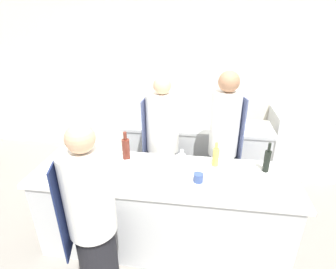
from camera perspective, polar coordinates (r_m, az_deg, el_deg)
The scene contains 18 objects.
ground_plane at distance 3.12m, azimuth -0.97°, elevation -22.20°, with size 16.00×16.00×0.00m, color gray.
wall_back at distance 4.33m, azimuth 3.39°, elevation 13.04°, with size 8.00×0.06×2.80m.
prep_counter at distance 2.81m, azimuth -1.04°, elevation -15.99°, with size 2.52×0.76×0.89m.
pass_counter at distance 3.82m, azimuth 6.02°, elevation -4.01°, with size 2.03×0.59×0.89m.
oven_range at distance 4.50m, azimuth 27.02°, elevation -1.63°, with size 0.94×0.68×0.97m.
chef_at_prep_near at distance 2.22m, azimuth -16.09°, elevation -17.90°, with size 0.42×0.41×1.63m.
chef_at_stove at distance 3.07m, azimuth 11.87°, elevation -2.59°, with size 0.36×0.35×1.76m.
chef_at_pass_far at distance 3.22m, azimuth -1.22°, elevation -2.19°, with size 0.41×0.39×1.65m.
bottle_olive_oil at distance 2.88m, azimuth -18.01°, elevation -3.83°, with size 0.07×0.07×0.18m.
bottle_vinegar at distance 2.65m, azimuth 10.33°, elevation -4.72°, with size 0.06×0.06×0.26m.
bottle_wine at distance 2.68m, azimuth 20.74°, elevation -5.27°, with size 0.06×0.06×0.30m.
bottle_cooking_oil at distance 2.76m, azimuth -9.14°, elevation -2.96°, with size 0.08×0.08×0.30m.
bottle_sauce at distance 2.69m, azimuth -17.41°, elevation -5.70°, with size 0.09×0.09×0.20m.
bottle_water at distance 2.62m, azimuth 3.01°, elevation -5.50°, with size 0.07×0.07×0.18m.
bowl_mixing_large at distance 2.55m, azimuth 7.65°, elevation -7.72°, with size 0.17×0.17×0.06m.
bowl_prep_small at distance 2.56m, azimuth -8.76°, elevation -7.51°, with size 0.26×0.26×0.07m.
cup at distance 2.42m, azimuth 6.61°, elevation -9.34°, with size 0.09×0.09×0.08m.
stockpot at distance 3.64m, azimuth 13.63°, elevation 3.40°, with size 0.23×0.23×0.21m.
Camera 1 is at (0.35, -2.10, 2.28)m, focal length 28.00 mm.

